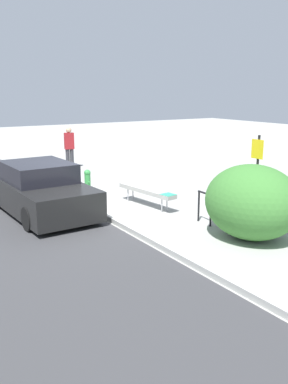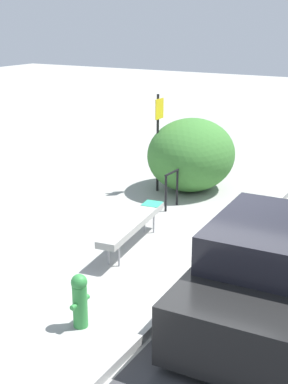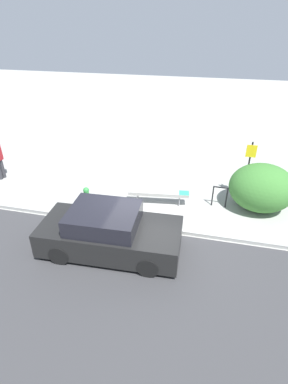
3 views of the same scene
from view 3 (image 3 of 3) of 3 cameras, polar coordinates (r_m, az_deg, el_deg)
ground_plane at (r=10.13m, az=0.30°, el=-6.77°), size 60.00×60.00×0.00m
curb at (r=10.09m, az=0.30°, el=-6.48°), size 60.00×0.20×0.13m
bench at (r=11.12m, az=2.84°, el=-0.23°), size 2.27×0.63×0.54m
bike_rack at (r=11.29m, az=14.24°, el=-0.47°), size 0.55×0.07×0.83m
sign_post at (r=11.71m, az=19.28°, el=4.75°), size 0.36×0.08×2.30m
fire_hydrant at (r=11.24m, az=-10.86°, el=-0.75°), size 0.36×0.22×0.77m
shrub_hedge at (r=11.45m, az=21.50°, el=0.76°), size 2.29×2.03×1.72m
parked_car_near at (r=8.93m, az=-6.64°, el=-7.64°), size 4.19×1.98×1.41m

